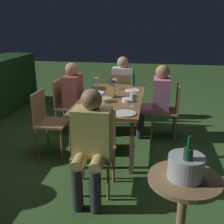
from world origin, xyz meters
name	(u,v)px	position (x,y,z in m)	size (l,w,h in m)	color
ground_plane	(112,144)	(0.00, 0.00, 0.00)	(16.00, 16.00, 0.00)	#385B28
dining_table	(112,101)	(0.00, 0.00, 0.67)	(1.68, 0.87, 0.73)	brown
chair_head_far	(122,94)	(1.09, 0.00, 0.49)	(0.40, 0.42, 0.87)	#937047
person_in_cream	(123,84)	(1.28, 0.00, 0.64)	(0.48, 0.38, 1.15)	white
chair_side_left_b	(169,108)	(0.38, -0.83, 0.49)	(0.42, 0.40, 0.87)	#937047
person_in_pink	(157,98)	(0.38, -0.63, 0.64)	(0.38, 0.47, 1.15)	#C675A3
chair_head_near	(96,146)	(-1.09, 0.00, 0.49)	(0.40, 0.42, 0.87)	#937047
person_in_mustard	(91,141)	(-1.28, 0.00, 0.64)	(0.48, 0.38, 1.15)	tan
chair_side_right_b	(66,103)	(0.38, 0.83, 0.49)	(0.42, 0.40, 0.87)	#937047
person_in_rust	(77,95)	(0.38, 0.63, 0.64)	(0.38, 0.47, 1.15)	#9E4C47
chair_side_right_a	(48,119)	(-0.38, 0.83, 0.49)	(0.42, 0.40, 0.87)	#937047
lantern_centerpiece	(111,87)	(0.03, 0.02, 0.87)	(0.15, 0.15, 0.27)	black
green_bottle_on_table	(133,79)	(0.77, -0.23, 0.83)	(0.07, 0.07, 0.29)	#1E5B2D
wine_glass_a	(97,81)	(0.54, 0.34, 0.84)	(0.08, 0.08, 0.17)	silver
wine_glass_b	(115,82)	(0.49, 0.03, 0.84)	(0.08, 0.08, 0.17)	silver
wine_glass_c	(133,98)	(-0.37, -0.33, 0.84)	(0.08, 0.08, 0.17)	silver
plate_a	(125,113)	(-0.68, -0.27, 0.73)	(0.26, 0.26, 0.01)	silver
plate_b	(89,106)	(-0.46, 0.22, 0.73)	(0.26, 0.26, 0.01)	white
plate_c	(96,93)	(0.18, 0.28, 0.73)	(0.26, 0.26, 0.01)	white
plate_d	(132,90)	(0.43, -0.25, 0.73)	(0.23, 0.23, 0.01)	white
bowl_olives	(90,97)	(-0.12, 0.29, 0.75)	(0.14, 0.14, 0.04)	silver
bowl_bread	(128,100)	(-0.16, -0.24, 0.75)	(0.16, 0.16, 0.04)	silver
bowl_salad	(106,100)	(-0.22, 0.04, 0.75)	(0.16, 0.16, 0.05)	#BCAD8E
bowl_dip	(100,110)	(-0.65, 0.04, 0.75)	(0.16, 0.16, 0.05)	#BCAD8E
side_table	(182,204)	(-1.91, -0.85, 0.46)	(0.53, 0.53, 0.69)	#937047
ice_bucket	(186,166)	(-1.91, -0.85, 0.79)	(0.26, 0.26, 0.34)	#B2B7BF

